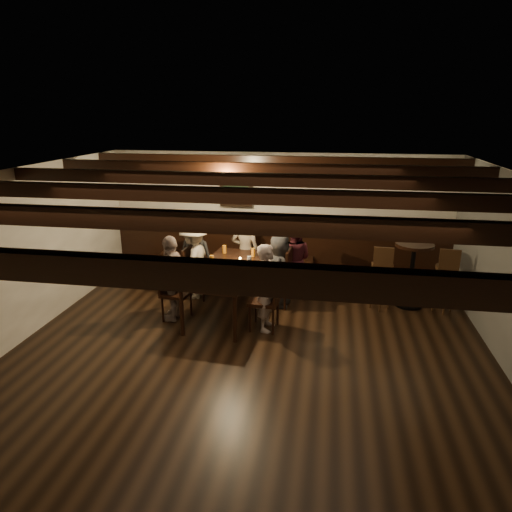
% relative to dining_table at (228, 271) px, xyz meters
% --- Properties ---
extents(room, '(7.00, 7.00, 7.00)m').
position_rel_dining_table_xyz_m(room, '(0.30, 0.59, 0.37)').
color(room, black).
rests_on(room, ground).
extents(dining_table, '(1.08, 2.11, 0.77)m').
position_rel_dining_table_xyz_m(dining_table, '(0.00, 0.00, 0.00)').
color(dining_table, black).
rests_on(dining_table, floor).
extents(chair_left_near, '(0.44, 0.44, 0.89)m').
position_rel_dining_table_xyz_m(chair_left_near, '(-0.68, 0.51, -0.43)').
color(chair_left_near, black).
rests_on(chair_left_near, floor).
extents(chair_left_far, '(0.44, 0.44, 0.90)m').
position_rel_dining_table_xyz_m(chair_left_far, '(-0.75, -0.39, -0.43)').
color(chair_left_far, black).
rests_on(chair_left_far, floor).
extents(chair_right_near, '(0.48, 0.48, 0.98)m').
position_rel_dining_table_xyz_m(chair_right_near, '(0.75, 0.39, -0.40)').
color(chair_right_near, black).
rests_on(chair_right_near, floor).
extents(chair_right_far, '(0.46, 0.46, 0.93)m').
position_rel_dining_table_xyz_m(chair_right_far, '(0.68, -0.51, -0.42)').
color(chair_right_far, black).
rests_on(chair_right_far, floor).
extents(person_bench_left, '(0.64, 0.45, 1.25)m').
position_rel_dining_table_xyz_m(person_bench_left, '(-0.82, 0.97, -0.08)').
color(person_bench_left, '#232325').
rests_on(person_bench_left, floor).
extents(person_bench_centre, '(0.54, 0.38, 1.40)m').
position_rel_dining_table_xyz_m(person_bench_centre, '(0.09, 1.05, -0.00)').
color(person_bench_centre, gray).
rests_on(person_bench_centre, floor).
extents(person_bench_right, '(0.70, 0.56, 1.35)m').
position_rel_dining_table_xyz_m(person_bench_right, '(0.97, 0.82, -0.03)').
color(person_bench_right, '#501B26').
rests_on(person_bench_right, floor).
extents(person_left_near, '(0.56, 0.90, 1.34)m').
position_rel_dining_table_xyz_m(person_left_near, '(-0.71, 0.51, -0.03)').
color(person_left_near, '#B0A695').
rests_on(person_left_near, floor).
extents(person_left_far, '(0.39, 0.82, 1.35)m').
position_rel_dining_table_xyz_m(person_left_far, '(-0.78, -0.39, -0.03)').
color(person_left_far, gray).
rests_on(person_left_far, floor).
extents(person_right_near, '(0.44, 0.63, 1.23)m').
position_rel_dining_table_xyz_m(person_right_near, '(0.78, 0.39, -0.09)').
color(person_right_near, '#2B2B2E').
rests_on(person_right_near, floor).
extents(person_right_far, '(0.35, 0.51, 1.32)m').
position_rel_dining_table_xyz_m(person_right_far, '(0.71, -0.51, -0.04)').
color(person_right_far, gray).
rests_on(person_right_far, floor).
extents(pint_a, '(0.07, 0.07, 0.14)m').
position_rel_dining_table_xyz_m(pint_a, '(-0.22, 0.72, 0.13)').
color(pint_a, '#BF7219').
rests_on(pint_a, dining_table).
extents(pint_b, '(0.07, 0.07, 0.14)m').
position_rel_dining_table_xyz_m(pint_b, '(0.30, 0.63, 0.13)').
color(pint_b, '#BF7219').
rests_on(pint_b, dining_table).
extents(pint_c, '(0.07, 0.07, 0.14)m').
position_rel_dining_table_xyz_m(pint_c, '(-0.29, 0.12, 0.13)').
color(pint_c, '#BF7219').
rests_on(pint_c, dining_table).
extents(pint_d, '(0.07, 0.07, 0.14)m').
position_rel_dining_table_xyz_m(pint_d, '(0.32, 0.17, 0.13)').
color(pint_d, silver).
rests_on(pint_d, dining_table).
extents(pint_e, '(0.07, 0.07, 0.14)m').
position_rel_dining_table_xyz_m(pint_e, '(-0.26, -0.43, 0.13)').
color(pint_e, '#BF7219').
rests_on(pint_e, dining_table).
extents(pint_f, '(0.07, 0.07, 0.14)m').
position_rel_dining_table_xyz_m(pint_f, '(0.15, -0.56, 0.13)').
color(pint_f, silver).
rests_on(pint_f, dining_table).
extents(pint_g, '(0.07, 0.07, 0.14)m').
position_rel_dining_table_xyz_m(pint_g, '(-0.02, -0.80, 0.13)').
color(pint_g, '#BF7219').
rests_on(pint_g, dining_table).
extents(plate_near, '(0.24, 0.24, 0.01)m').
position_rel_dining_table_xyz_m(plate_near, '(-0.21, -0.69, 0.07)').
color(plate_near, white).
rests_on(plate_near, dining_table).
extents(plate_far, '(0.24, 0.24, 0.01)m').
position_rel_dining_table_xyz_m(plate_far, '(0.15, -0.31, 0.07)').
color(plate_far, white).
rests_on(plate_far, dining_table).
extents(condiment_caddy, '(0.15, 0.10, 0.12)m').
position_rel_dining_table_xyz_m(condiment_caddy, '(-0.00, -0.05, 0.12)').
color(condiment_caddy, black).
rests_on(condiment_caddy, dining_table).
extents(candle, '(0.05, 0.05, 0.05)m').
position_rel_dining_table_xyz_m(candle, '(0.14, 0.29, 0.09)').
color(candle, beige).
rests_on(candle, dining_table).
extents(high_top_table, '(0.61, 0.61, 1.09)m').
position_rel_dining_table_xyz_m(high_top_table, '(2.93, 0.73, 0.01)').
color(high_top_table, black).
rests_on(high_top_table, floor).
extents(bar_stool_left, '(0.35, 0.36, 1.10)m').
position_rel_dining_table_xyz_m(bar_stool_left, '(2.43, 0.52, -0.29)').
color(bar_stool_left, '#342210').
rests_on(bar_stool_left, floor).
extents(bar_stool_right, '(0.35, 0.37, 1.10)m').
position_rel_dining_table_xyz_m(bar_stool_right, '(3.43, 0.57, -0.29)').
color(bar_stool_right, '#342210').
rests_on(bar_stool_right, floor).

